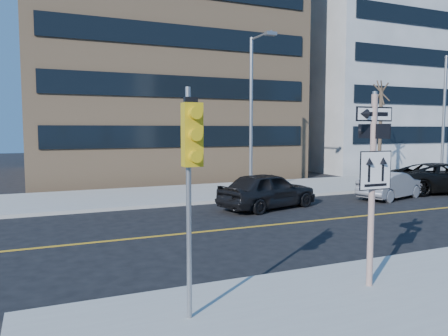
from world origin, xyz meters
name	(u,v)px	position (x,y,z in m)	size (l,w,h in m)	color
ground	(303,260)	(0.00, 0.00, 0.00)	(120.00, 120.00, 0.00)	black
far_sidewalk	(428,179)	(18.00, 12.00, 0.07)	(66.00, 6.00, 0.15)	#B0ACA5
sign_pole	(373,178)	(0.00, -2.51, 2.44)	(0.92, 0.92, 4.06)	silver
traffic_signal	(191,154)	(-4.00, -2.66, 3.03)	(0.32, 0.45, 4.00)	gray
parked_car_a	(268,190)	(2.79, 6.96, 0.80)	(4.69, 1.89, 1.60)	black
parked_car_b	(391,185)	(9.74, 6.90, 0.68)	(4.11, 1.43, 1.35)	gray
parked_car_c	(445,178)	(13.87, 7.29, 0.81)	(5.82, 2.68, 1.62)	black
streetlight_a	(253,104)	(4.00, 10.76, 4.76)	(0.55, 2.25, 8.00)	gray
streetlight_b	(447,109)	(18.00, 10.76, 4.76)	(0.55, 2.25, 8.00)	gray
street_tree_west	(381,95)	(13.00, 11.30, 5.52)	(1.80, 1.80, 6.35)	#3B2D22
building_brick	(149,58)	(2.00, 25.00, 9.00)	(18.00, 18.00, 18.00)	tan
building_grey_mid	(375,87)	(24.00, 24.00, 7.50)	(20.00, 16.00, 15.00)	#999B9D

